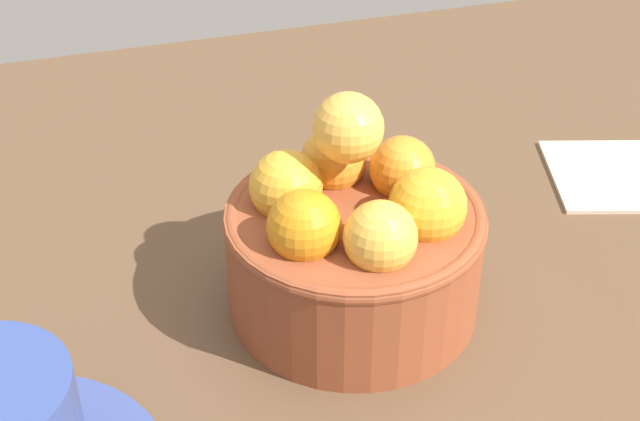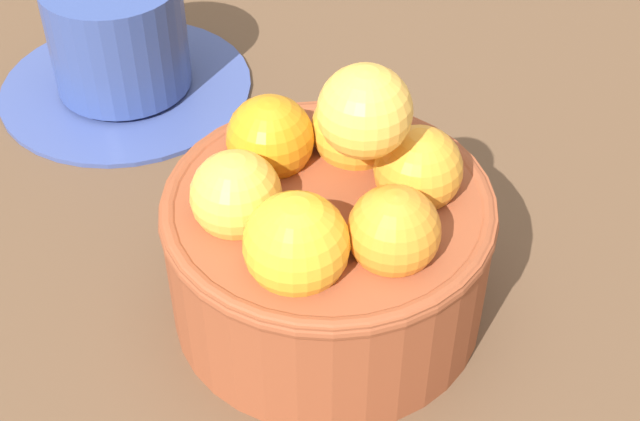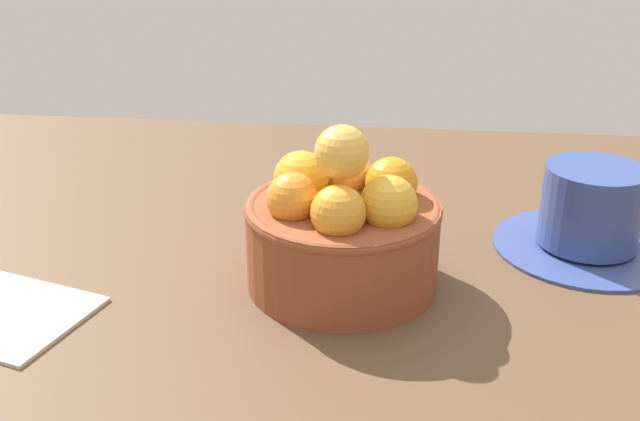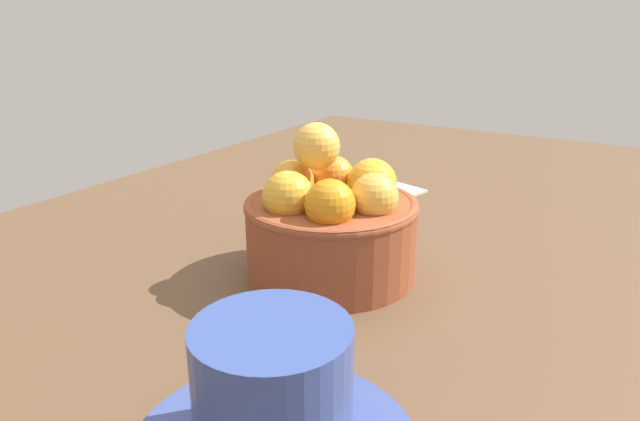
{
  "view_description": "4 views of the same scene",
  "coord_description": "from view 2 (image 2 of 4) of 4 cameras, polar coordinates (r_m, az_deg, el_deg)",
  "views": [
    {
      "loc": [
        -14.57,
        -40.83,
        37.01
      ],
      "look_at": [
        -1.61,
        1.61,
        6.3
      ],
      "focal_mm": 51.7,
      "sensor_mm": 36.0,
      "label": 1
    },
    {
      "loc": [
        30.13,
        -6.95,
        34.87
      ],
      "look_at": [
        -0.12,
        -0.36,
        6.29
      ],
      "focal_mm": 52.37,
      "sensor_mm": 36.0,
      "label": 2
    },
    {
      "loc": [
        -4.28,
        52.98,
        29.94
      ],
      "look_at": [
        1.84,
        -0.56,
        6.04
      ],
      "focal_mm": 42.44,
      "sensor_mm": 36.0,
      "label": 3
    },
    {
      "loc": [
        -41.31,
        -24.11,
        22.72
      ],
      "look_at": [
        0.84,
        1.67,
        5.54
      ],
      "focal_mm": 32.6,
      "sensor_mm": 36.0,
      "label": 4
    }
  ],
  "objects": [
    {
      "name": "ground_plane",
      "position": [
        0.48,
        0.45,
        -7.47
      ],
      "size": [
        143.11,
        83.1,
        4.42
      ],
      "primitive_type": "cube",
      "color": "brown"
    },
    {
      "name": "terracotta_bowl",
      "position": [
        0.43,
        0.54,
        -1.42
      ],
      "size": [
        15.27,
        15.27,
        13.67
      ],
      "color": "brown",
      "rests_on": "ground_plane"
    },
    {
      "name": "coffee_cup",
      "position": [
        0.6,
        -12.14,
        9.78
      ],
      "size": [
        15.94,
        15.94,
        7.56
      ],
      "color": "#3A4A8A",
      "rests_on": "ground_plane"
    }
  ]
}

